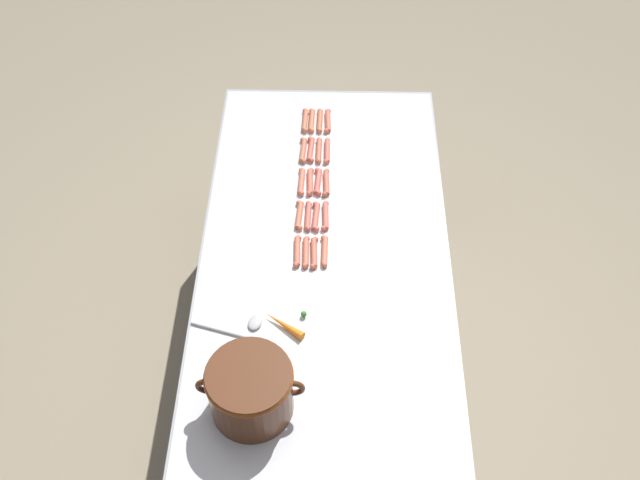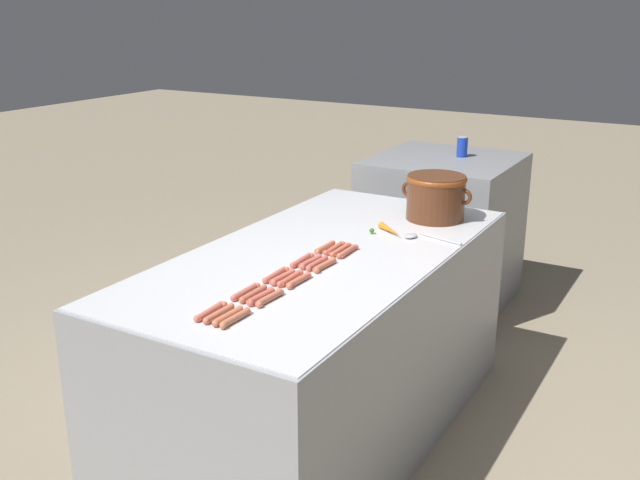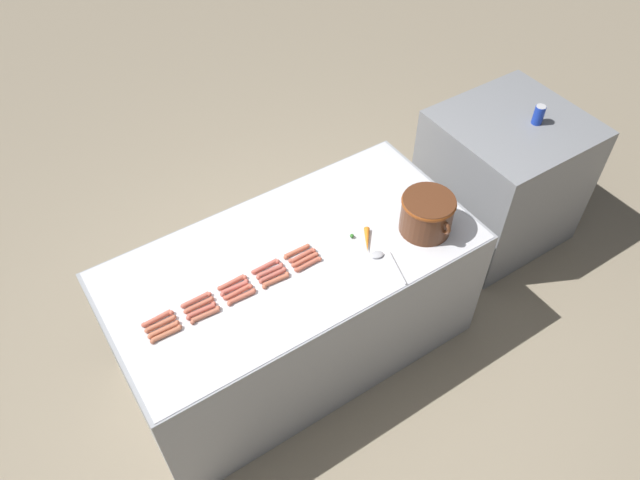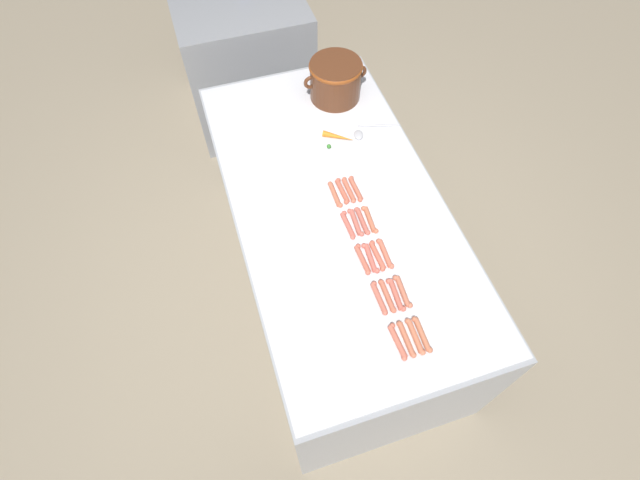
{
  "view_description": "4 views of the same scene",
  "coord_description": "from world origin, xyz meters",
  "px_view_note": "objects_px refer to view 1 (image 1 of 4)",
  "views": [
    {
      "loc": [
        -0.02,
        1.89,
        3.16
      ],
      "look_at": [
        0.02,
        -0.05,
        0.86
      ],
      "focal_mm": 42.18,
      "sensor_mm": 36.0,
      "label": 1
    },
    {
      "loc": [
        1.45,
        -2.51,
        1.87
      ],
      "look_at": [
        -0.1,
        0.15,
        0.86
      ],
      "focal_mm": 40.9,
      "sensor_mm": 36.0,
      "label": 2
    },
    {
      "loc": [
        1.81,
        -1.01,
        3.24
      ],
      "look_at": [
        0.0,
        0.17,
        0.88
      ],
      "focal_mm": 33.99,
      "sensor_mm": 36.0,
      "label": 3
    },
    {
      "loc": [
        -0.5,
        -1.29,
        2.67
      ],
      "look_at": [
        -0.15,
        -0.2,
        0.88
      ],
      "focal_mm": 26.57,
      "sensor_mm": 36.0,
      "label": 4
    }
  ],
  "objects_px": {
    "hot_dog_11": "(311,149)",
    "hot_dog_16": "(303,150)",
    "hot_dog_12": "(310,182)",
    "hot_dog_19": "(297,251)",
    "hot_dog_6": "(319,150)",
    "hot_dog_15": "(305,120)",
    "hot_dog_7": "(318,182)",
    "carrot": "(285,324)",
    "hot_dog_14": "(306,252)",
    "hot_dog_2": "(326,183)",
    "serving_spoon": "(243,325)",
    "hot_dog_5": "(320,121)",
    "bean_pot": "(250,389)",
    "hot_dog_13": "(308,216)",
    "hot_dog_8": "(316,216)",
    "hot_dog_1": "(326,151)",
    "hot_dog_10": "(312,121)",
    "hot_dog_18": "(299,215)",
    "hot_dog_9": "(314,253)",
    "hot_dog_3": "(325,216)",
    "hot_dog_17": "(301,182)",
    "hot_dog_4": "(324,251)",
    "hot_dog_0": "(327,121)"
  },
  "relations": [
    {
      "from": "hot_dog_2",
      "to": "hot_dog_19",
      "type": "height_order",
      "value": "same"
    },
    {
      "from": "hot_dog_16",
      "to": "hot_dog_15",
      "type": "bearing_deg",
      "value": -90.38
    },
    {
      "from": "hot_dog_5",
      "to": "serving_spoon",
      "type": "distance_m",
      "value": 1.15
    },
    {
      "from": "hot_dog_3",
      "to": "hot_dog_19",
      "type": "bearing_deg",
      "value": 61.2
    },
    {
      "from": "hot_dog_1",
      "to": "hot_dog_2",
      "type": "distance_m",
      "value": 0.2
    },
    {
      "from": "hot_dog_16",
      "to": "hot_dog_9",
      "type": "bearing_deg",
      "value": 96.35
    },
    {
      "from": "hot_dog_0",
      "to": "hot_dog_6",
      "type": "distance_m",
      "value": 0.2
    },
    {
      "from": "hot_dog_6",
      "to": "hot_dog_14",
      "type": "xyz_separation_m",
      "value": [
        0.04,
        0.58,
        0.0
      ]
    },
    {
      "from": "hot_dog_6",
      "to": "hot_dog_8",
      "type": "distance_m",
      "value": 0.39
    },
    {
      "from": "hot_dog_6",
      "to": "hot_dog_15",
      "type": "relative_size",
      "value": 1.0
    },
    {
      "from": "serving_spoon",
      "to": "hot_dog_6",
      "type": "bearing_deg",
      "value": -105.27
    },
    {
      "from": "hot_dog_2",
      "to": "hot_dog_10",
      "type": "xyz_separation_m",
      "value": [
        0.07,
        -0.4,
        0.0
      ]
    },
    {
      "from": "hot_dog_1",
      "to": "hot_dog_3",
      "type": "bearing_deg",
      "value": 90.11
    },
    {
      "from": "hot_dog_8",
      "to": "hot_dog_17",
      "type": "height_order",
      "value": "same"
    },
    {
      "from": "hot_dog_6",
      "to": "hot_dog_5",
      "type": "bearing_deg",
      "value": -89.86
    },
    {
      "from": "hot_dog_1",
      "to": "hot_dog_3",
      "type": "relative_size",
      "value": 1.0
    },
    {
      "from": "hot_dog_7",
      "to": "hot_dog_11",
      "type": "bearing_deg",
      "value": -79.44
    },
    {
      "from": "hot_dog_6",
      "to": "hot_dog_7",
      "type": "xyz_separation_m",
      "value": [
        -0.0,
        0.19,
        0.0
      ]
    },
    {
      "from": "hot_dog_1",
      "to": "hot_dog_10",
      "type": "distance_m",
      "value": 0.21
    },
    {
      "from": "hot_dog_11",
      "to": "hot_dog_16",
      "type": "bearing_deg",
      "value": 10.01
    },
    {
      "from": "hot_dog_10",
      "to": "bean_pot",
      "type": "xyz_separation_m",
      "value": [
        0.15,
        1.45,
        0.11
      ]
    },
    {
      "from": "hot_dog_2",
      "to": "bean_pot",
      "type": "height_order",
      "value": "bean_pot"
    },
    {
      "from": "hot_dog_4",
      "to": "hot_dog_9",
      "type": "xyz_separation_m",
      "value": [
        0.04,
        0.01,
        0.0
      ]
    },
    {
      "from": "hot_dog_5",
      "to": "serving_spoon",
      "type": "height_order",
      "value": "hot_dog_5"
    },
    {
      "from": "hot_dog_5",
      "to": "carrot",
      "type": "height_order",
      "value": "carrot"
    },
    {
      "from": "hot_dog_17",
      "to": "hot_dog_14",
      "type": "bearing_deg",
      "value": 94.8
    },
    {
      "from": "hot_dog_12",
      "to": "hot_dog_19",
      "type": "height_order",
      "value": "same"
    },
    {
      "from": "hot_dog_4",
      "to": "hot_dog_13",
      "type": "bearing_deg",
      "value": -70.04
    },
    {
      "from": "hot_dog_10",
      "to": "bean_pot",
      "type": "bearing_deg",
      "value": 83.9
    },
    {
      "from": "hot_dog_15",
      "to": "hot_dog_16",
      "type": "distance_m",
      "value": 0.2
    },
    {
      "from": "hot_dog_5",
      "to": "hot_dog_6",
      "type": "relative_size",
      "value": 1.0
    },
    {
      "from": "hot_dog_19",
      "to": "carrot",
      "type": "distance_m",
      "value": 0.35
    },
    {
      "from": "hot_dog_5",
      "to": "carrot",
      "type": "xyz_separation_m",
      "value": [
        0.1,
        1.12,
        0.0
      ]
    },
    {
      "from": "hot_dog_0",
      "to": "hot_dog_13",
      "type": "height_order",
      "value": "same"
    },
    {
      "from": "hot_dog_4",
      "to": "hot_dog_5",
      "type": "height_order",
      "value": "same"
    },
    {
      "from": "hot_dog_2",
      "to": "hot_dog_19",
      "type": "distance_m",
      "value": 0.39
    },
    {
      "from": "hot_dog_4",
      "to": "hot_dog_5",
      "type": "relative_size",
      "value": 1.0
    },
    {
      "from": "hot_dog_7",
      "to": "hot_dog_8",
      "type": "height_order",
      "value": "same"
    },
    {
      "from": "hot_dog_16",
      "to": "hot_dog_17",
      "type": "height_order",
      "value": "same"
    },
    {
      "from": "hot_dog_8",
      "to": "hot_dog_10",
      "type": "height_order",
      "value": "same"
    },
    {
      "from": "serving_spoon",
      "to": "hot_dog_12",
      "type": "bearing_deg",
      "value": -106.75
    },
    {
      "from": "hot_dog_7",
      "to": "hot_dog_13",
      "type": "distance_m",
      "value": 0.2
    },
    {
      "from": "hot_dog_9",
      "to": "hot_dog_7",
      "type": "bearing_deg",
      "value": -90.81
    },
    {
      "from": "hot_dog_3",
      "to": "hot_dog_6",
      "type": "bearing_deg",
      "value": -85.15
    },
    {
      "from": "hot_dog_13",
      "to": "hot_dog_1",
      "type": "bearing_deg",
      "value": -99.74
    },
    {
      "from": "hot_dog_8",
      "to": "hot_dog_18",
      "type": "xyz_separation_m",
      "value": [
        0.07,
        -0.01,
        0.0
      ]
    },
    {
      "from": "hot_dog_1",
      "to": "hot_dog_9",
      "type": "distance_m",
      "value": 0.58
    },
    {
      "from": "hot_dog_14",
      "to": "hot_dog_0",
      "type": "bearing_deg",
      "value": -95.18
    },
    {
      "from": "hot_dog_15",
      "to": "hot_dog_1",
      "type": "bearing_deg",
      "value": 116.6
    },
    {
      "from": "hot_dog_6",
      "to": "hot_dog_7",
      "type": "bearing_deg",
      "value": 90.24
    }
  ]
}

